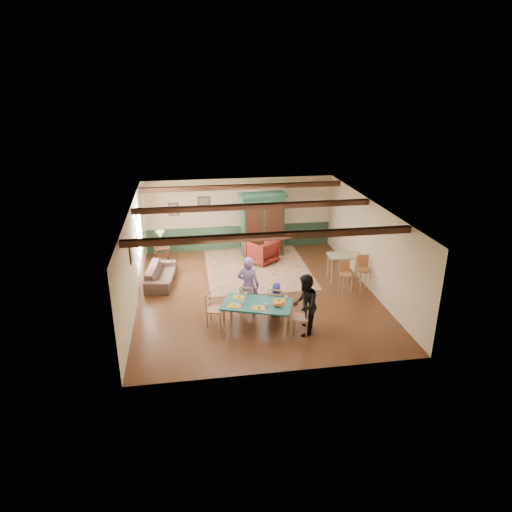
{
  "coord_description": "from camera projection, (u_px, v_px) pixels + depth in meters",
  "views": [
    {
      "loc": [
        -1.94,
        -12.3,
        6.08
      ],
      "look_at": [
        0.02,
        0.17,
        1.15
      ],
      "focal_mm": 32.0,
      "sensor_mm": 36.0,
      "label": 1
    }
  ],
  "objects": [
    {
      "name": "window_left",
      "position": [
        139.0,
        233.0,
        14.31
      ],
      "size": [
        0.06,
        1.6,
        1.3
      ],
      "primitive_type": null,
      "color": "white",
      "rests_on": "wall_left"
    },
    {
      "name": "armchair",
      "position": [
        262.0,
        251.0,
        15.99
      ],
      "size": [
        1.27,
        1.28,
        0.84
      ],
      "primitive_type": "imported",
      "rotation": [
        0.0,
        0.0,
        -2.5
      ],
      "color": "#4C110F",
      "rests_on": "floor"
    },
    {
      "name": "area_rug",
      "position": [
        257.0,
        268.0,
        15.66
      ],
      "size": [
        3.46,
        4.1,
        0.01
      ],
      "primitive_type": "cube",
      "rotation": [
        0.0,
        0.0,
        -0.01
      ],
      "color": "beige",
      "rests_on": "floor"
    },
    {
      "name": "dining_chair_far_right",
      "position": [
        276.0,
        302.0,
        12.28
      ],
      "size": [
        0.53,
        0.54,
        0.92
      ],
      "primitive_type": null,
      "rotation": [
        0.0,
        0.0,
        2.8
      ],
      "color": "#A97B54",
      "rests_on": "floor"
    },
    {
      "name": "bar_stool_left",
      "position": [
        346.0,
        278.0,
        13.62
      ],
      "size": [
        0.4,
        0.43,
        1.02
      ],
      "primitive_type": null,
      "rotation": [
        0.0,
        0.0,
        0.11
      ],
      "color": "#BC7B49",
      "rests_on": "floor"
    },
    {
      "name": "place_setting_near_center",
      "position": [
        259.0,
        306.0,
        11.35
      ],
      "size": [
        0.46,
        0.4,
        0.11
      ],
      "primitive_type": null,
      "rotation": [
        0.0,
        0.0,
        -0.34
      ],
      "color": "gold",
      "rests_on": "dining_table"
    },
    {
      "name": "place_setting_far_right",
      "position": [
        279.0,
        299.0,
        11.72
      ],
      "size": [
        0.46,
        0.4,
        0.11
      ],
      "primitive_type": null,
      "rotation": [
        0.0,
        0.0,
        -0.34
      ],
      "color": "gold",
      "rests_on": "dining_table"
    },
    {
      "name": "person_man",
      "position": [
        248.0,
        286.0,
        12.35
      ],
      "size": [
        0.71,
        0.58,
        1.67
      ],
      "primitive_type": "imported",
      "rotation": [
        0.0,
        0.0,
        2.8
      ],
      "color": "slate",
      "rests_on": "floor"
    },
    {
      "name": "person_child",
      "position": [
        276.0,
        300.0,
        12.34
      ],
      "size": [
        0.55,
        0.45,
        0.98
      ],
      "primitive_type": "imported",
      "rotation": [
        0.0,
        0.0,
        2.8
      ],
      "color": "navy",
      "rests_on": "floor"
    },
    {
      "name": "counter_table",
      "position": [
        344.0,
        268.0,
        14.53
      ],
      "size": [
        1.1,
        0.69,
        0.89
      ],
      "primitive_type": null,
      "rotation": [
        0.0,
        0.0,
        -0.07
      ],
      "color": "beige",
      "rests_on": "floor"
    },
    {
      "name": "dining_chair_far_left",
      "position": [
        248.0,
        299.0,
        12.41
      ],
      "size": [
        0.53,
        0.54,
        0.92
      ],
      "primitive_type": null,
      "rotation": [
        0.0,
        0.0,
        2.8
      ],
      "color": "#A97B54",
      "rests_on": "floor"
    },
    {
      "name": "picture_back_a",
      "position": [
        204.0,
        204.0,
        16.62
      ],
      "size": [
        0.45,
        0.04,
        0.55
      ],
      "primitive_type": null,
      "color": "gray",
      "rests_on": "wall_back"
    },
    {
      "name": "picture_back_b",
      "position": [
        174.0,
        209.0,
        16.51
      ],
      "size": [
        0.38,
        0.04,
        0.48
      ],
      "primitive_type": null,
      "color": "gray",
      "rests_on": "wall_back"
    },
    {
      "name": "place_setting_near_left",
      "position": [
        235.0,
        304.0,
        11.46
      ],
      "size": [
        0.46,
        0.4,
        0.11
      ],
      "primitive_type": null,
      "rotation": [
        0.0,
        0.0,
        -0.34
      ],
      "color": "gold",
      "rests_on": "dining_table"
    },
    {
      "name": "end_table",
      "position": [
        162.0,
        255.0,
        15.98
      ],
      "size": [
        0.56,
        0.56,
        0.62
      ],
      "primitive_type": null,
      "rotation": [
        0.0,
        0.0,
        0.13
      ],
      "color": "black",
      "rests_on": "floor"
    },
    {
      "name": "floor",
      "position": [
        256.0,
        293.0,
        13.81
      ],
      "size": [
        8.0,
        8.0,
        0.0
      ],
      "primitive_type": "plane",
      "color": "#472313",
      "rests_on": "ground"
    },
    {
      "name": "wall_left",
      "position": [
        133.0,
        259.0,
        12.81
      ],
      "size": [
        0.02,
        8.0,
        2.7
      ],
      "primitive_type": "cube",
      "color": "beige",
      "rests_on": "floor"
    },
    {
      "name": "picture_left_wall",
      "position": [
        131.0,
        253.0,
        12.12
      ],
      "size": [
        0.04,
        0.42,
        0.52
      ],
      "primitive_type": null,
      "color": "gray",
      "rests_on": "wall_left"
    },
    {
      "name": "wall_right",
      "position": [
        370.0,
        245.0,
        13.83
      ],
      "size": [
        0.02,
        8.0,
        2.7
      ],
      "primitive_type": "cube",
      "color": "beige",
      "rests_on": "floor"
    },
    {
      "name": "dining_table",
      "position": [
        257.0,
        316.0,
        11.74
      ],
      "size": [
        1.97,
        1.5,
        0.73
      ],
      "primitive_type": null,
      "rotation": [
        0.0,
        0.0,
        -0.34
      ],
      "color": "#1A5552",
      "rests_on": "floor"
    },
    {
      "name": "dining_chair_end_right",
      "position": [
        301.0,
        317.0,
        11.52
      ],
      "size": [
        0.54,
        0.53,
        0.92
      ],
      "primitive_type": null,
      "rotation": [
        0.0,
        0.0,
        -1.91
      ],
      "color": "#A97B54",
      "rests_on": "floor"
    },
    {
      "name": "person_woman",
      "position": [
        305.0,
        305.0,
        11.38
      ],
      "size": [
        0.83,
        0.94,
        1.6
      ],
      "primitive_type": "imported",
      "rotation": [
        0.0,
        0.0,
        -1.91
      ],
      "color": "black",
      "rests_on": "floor"
    },
    {
      "name": "bar_stool_right",
      "position": [
        364.0,
        274.0,
        13.8
      ],
      "size": [
        0.4,
        0.44,
        1.1
      ],
      "primitive_type": null,
      "rotation": [
        0.0,
        0.0,
        0.02
      ],
      "color": "#BC7B49",
      "rests_on": "floor"
    },
    {
      "name": "wall_back",
      "position": [
        239.0,
        214.0,
        17.0
      ],
      "size": [
        7.0,
        0.02,
        2.7
      ],
      "primitive_type": "cube",
      "color": "beige",
      "rests_on": "floor"
    },
    {
      "name": "place_setting_far_left",
      "position": [
        239.0,
        296.0,
        11.9
      ],
      "size": [
        0.46,
        0.4,
        0.11
      ],
      "primitive_type": null,
      "rotation": [
        0.0,
        0.0,
        -0.34
      ],
      "color": "gold",
      "rests_on": "dining_table"
    },
    {
      "name": "ceiling_beam_back",
      "position": [
        242.0,
        187.0,
        15.62
      ],
      "size": [
        6.95,
        0.16,
        0.16
      ],
      "primitive_type": "cube",
      "color": "black",
      "rests_on": "ceiling"
    },
    {
      "name": "armoire",
      "position": [
        262.0,
        225.0,
        16.4
      ],
      "size": [
        1.69,
        0.82,
        2.31
      ],
      "primitive_type": "cube",
      "rotation": [
        0.0,
        0.0,
        0.1
      ],
      "color": "#153526",
      "rests_on": "floor"
    },
    {
      "name": "cat",
      "position": [
        277.0,
        304.0,
        11.4
      ],
      "size": [
        0.37,
        0.24,
        0.17
      ],
      "primitive_type": null,
      "rotation": [
        0.0,
        0.0,
        -0.34
      ],
      "color": "orange",
      "rests_on": "dining_table"
    },
    {
      "name": "ceiling_beam_mid",
      "position": [
        254.0,
        206.0,
        13.23
      ],
      "size": [
        6.95,
        0.16,
        0.16
      ],
      "primitive_type": "cube",
      "color": "black",
      "rests_on": "ceiling"
    },
    {
      "name": "ceiling_beam_front",
      "position": [
        271.0,
        236.0,
        10.74
      ],
      "size": [
        6.95,
        0.16,
        0.16
      ],
      "primitive_type": "cube",
      "color": "black",
      "rests_on": "ceiling"
    },
    {
      "name": "table_lamp",
      "position": [
        161.0,
        239.0,
        15.77
      ],
      "size": [
        0.34,
        0.34,
        0.56
      ],
      "primitive_type": null,
      "rotation": [
        0.0,
        0.0,
        -0.09
      ],
      "color": "beige",
      "rests_on": "end_table"
    },
    {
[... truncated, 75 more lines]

